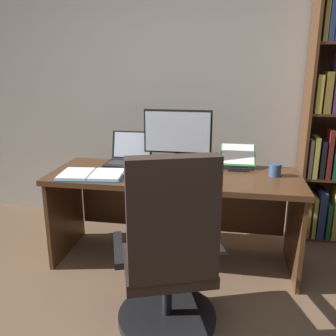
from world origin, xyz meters
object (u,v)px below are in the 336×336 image
computer_mouse (212,178)px  coffee_mug (275,170)px  open_binder (92,174)px  pen (137,170)px  laptop (129,157)px  keyboard (171,176)px  notepad (135,171)px  office_chair (170,261)px  desk (176,194)px  reading_stand_with_book (238,157)px  monitor (178,138)px

computer_mouse → coffee_mug: coffee_mug is taller
open_binder → pen: (0.31, 0.17, 0.00)m
laptop → coffee_mug: (1.15, -0.15, -0.01)m
keyboard → open_binder: 0.59m
laptop → computer_mouse: (0.71, -0.33, -0.03)m
notepad → office_chair: bearing=-63.1°
office_chair → keyboard: (-0.11, 0.69, 0.28)m
desk → reading_stand_with_book: bearing=23.4°
office_chair → computer_mouse: bearing=55.3°
pen → keyboard: bearing=-22.7°
coffee_mug → laptop: bearing=172.5°
reading_stand_with_book → notepad: size_ratio=1.36×
reading_stand_with_book → notepad: bearing=-160.5°
laptop → office_chair: bearing=-63.2°
computer_mouse → pen: bearing=168.6°
computer_mouse → open_binder: computer_mouse is taller
keyboard → notepad: 0.32m
monitor → desk: bearing=-85.9°
office_chair → open_binder: bearing=118.0°
office_chair → desk: bearing=77.2°
desk → computer_mouse: bearing=-33.0°
laptop → notepad: (0.11, -0.22, -0.05)m
coffee_mug → open_binder: bearing=-170.1°
office_chair → monitor: (-0.11, 1.02, 0.50)m
pen → open_binder: bearing=-151.4°
desk → open_binder: (-0.59, -0.24, 0.20)m
keyboard → reading_stand_with_book: 0.62m
laptop → coffee_mug: 1.16m
monitor → laptop: monitor is taller
monitor → open_binder: bearing=-147.3°
laptop → notepad: size_ratio=1.65×
open_binder → pen: open_binder is taller
laptop → coffee_mug: bearing=-7.5°
computer_mouse → reading_stand_with_book: (0.18, 0.39, 0.06)m
keyboard → office_chair: bearing=-81.0°
laptop → pen: bearing=-59.6°
desk → pen: (-0.29, -0.07, 0.21)m
keyboard → open_binder: (-0.58, -0.05, -0.00)m
open_binder → pen: 0.35m
monitor → laptop: size_ratio=1.56×
notepad → pen: pen is taller
keyboard → reading_stand_with_book: bearing=39.3°
laptop → monitor: bearing=-1.1°
open_binder → notepad: (0.29, 0.17, -0.01)m
office_chair → laptop: 1.19m
desk → notepad: 0.37m
laptop → keyboard: (0.41, -0.33, -0.04)m
reading_stand_with_book → computer_mouse: bearing=-114.6°
monitor → open_binder: size_ratio=1.08×
reading_stand_with_book → pen: reading_stand_with_book is taller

